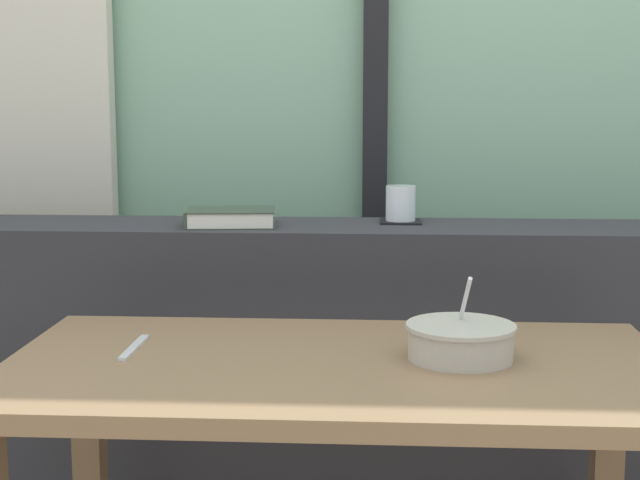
% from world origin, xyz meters
% --- Properties ---
extents(outdoor_backdrop, '(4.80, 0.08, 2.80)m').
position_xyz_m(outdoor_backdrop, '(0.00, 1.08, 1.40)').
color(outdoor_backdrop, '#84B293').
rests_on(outdoor_backdrop, ground).
extents(curtain_left_panel, '(0.56, 0.06, 2.50)m').
position_xyz_m(curtain_left_panel, '(-0.97, 0.98, 1.25)').
color(curtain_left_panel, beige).
rests_on(curtain_left_panel, ground).
extents(window_divider_post, '(0.07, 0.05, 2.60)m').
position_xyz_m(window_divider_post, '(0.06, 1.01, 1.30)').
color(window_divider_post, black).
rests_on(window_divider_post, ground).
extents(dark_console_ledge, '(2.80, 0.30, 0.86)m').
position_xyz_m(dark_console_ledge, '(0.00, 0.55, 0.43)').
color(dark_console_ledge, '#2D2D33').
rests_on(dark_console_ledge, ground).
extents(breakfast_table, '(1.20, 0.63, 0.69)m').
position_xyz_m(breakfast_table, '(0.00, -0.06, 0.59)').
color(breakfast_table, brown).
rests_on(breakfast_table, ground).
extents(coaster_square, '(0.10, 0.10, 0.00)m').
position_xyz_m(coaster_square, '(0.13, 0.60, 0.86)').
color(coaster_square, black).
rests_on(coaster_square, dark_console_ledge).
extents(juice_glass, '(0.07, 0.07, 0.09)m').
position_xyz_m(juice_glass, '(0.13, 0.60, 0.90)').
color(juice_glass, white).
rests_on(juice_glass, coaster_square).
extents(closed_book, '(0.23, 0.17, 0.04)m').
position_xyz_m(closed_book, '(-0.28, 0.52, 0.88)').
color(closed_book, '#334233').
rests_on(closed_book, dark_console_ledge).
extents(soup_bowl, '(0.20, 0.20, 0.15)m').
position_xyz_m(soup_bowl, '(0.22, -0.03, 0.73)').
color(soup_bowl, '#BCB7A8').
rests_on(soup_bowl, breakfast_table).
extents(fork_utensil, '(0.02, 0.17, 0.01)m').
position_xyz_m(fork_utensil, '(-0.38, -0.00, 0.70)').
color(fork_utensil, silver).
rests_on(fork_utensil, breakfast_table).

